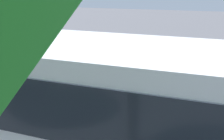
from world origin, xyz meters
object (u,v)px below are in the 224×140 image
object	(u,v)px
stunt_motorcycle	(120,54)
traffic_cone	(151,65)
spectator_centre	(55,86)
tour_bus	(50,114)
parked_motorcycle_silver	(180,135)
parked_motorcycle_dark	(62,117)
spectator_left	(89,91)
spectator_far_left	(119,95)

from	to	relation	value
stunt_motorcycle	traffic_cone	world-z (taller)	stunt_motorcycle
spectator_centre	traffic_cone	bearing A→B (deg)	-107.88
tour_bus	parked_motorcycle_silver	bearing A→B (deg)	-141.36
spectator_centre	parked_motorcycle_dark	distance (m)	1.31
parked_motorcycle_dark	spectator_left	bearing A→B (deg)	-117.76
parked_motorcycle_dark	stunt_motorcycle	xyz separation A→B (m)	(0.07, -6.05, 0.52)
traffic_cone	parked_motorcycle_dark	bearing A→B (deg)	79.84
parked_motorcycle_silver	stunt_motorcycle	size ratio (longest dim) A/B	1.02
tour_bus	stunt_motorcycle	world-z (taller)	tour_bus
traffic_cone	parked_motorcycle_silver	bearing A→B (deg)	107.54
spectator_centre	stunt_motorcycle	world-z (taller)	spectator_centre
tour_bus	parked_motorcycle_dark	distance (m)	2.43
spectator_left	parked_motorcycle_silver	size ratio (longest dim) A/B	0.86
spectator_centre	traffic_cone	distance (m)	6.52
parked_motorcycle_dark	traffic_cone	distance (m)	7.19
spectator_left	spectator_centre	size ratio (longest dim) A/B	0.96
spectator_centre	traffic_cone	size ratio (longest dim) A/B	2.88
traffic_cone	tour_bus	bearing A→B (deg)	87.53
parked_motorcycle_silver	spectator_left	bearing A→B (deg)	-15.77
spectator_left	traffic_cone	xyz separation A→B (m)	(-0.76, -6.12, -0.73)
spectator_centre	parked_motorcycle_dark	world-z (taller)	spectator_centre
spectator_left	stunt_motorcycle	bearing A→B (deg)	-83.61
stunt_motorcycle	traffic_cone	bearing A→B (deg)	-142.62
spectator_centre	stunt_motorcycle	bearing A→B (deg)	-97.23
parked_motorcycle_silver	traffic_cone	xyz separation A→B (m)	(2.20, -6.95, -0.18)
stunt_motorcycle	traffic_cone	size ratio (longest dim) A/B	3.17
spectator_far_left	stunt_motorcycle	xyz separation A→B (m)	(1.60, -5.21, -0.06)
stunt_motorcycle	traffic_cone	xyz separation A→B (m)	(-1.33, -1.02, -0.70)
tour_bus	parked_motorcycle_dark	size ratio (longest dim) A/B	5.46
stunt_motorcycle	tour_bus	bearing A→B (deg)	96.74
spectator_left	spectator_centre	xyz separation A→B (m)	(1.22, 0.04, 0.05)
spectator_left	parked_motorcycle_silver	world-z (taller)	spectator_left
tour_bus	spectator_far_left	size ratio (longest dim) A/B	6.28
parked_motorcycle_silver	stunt_motorcycle	xyz separation A→B (m)	(3.53, -5.93, 0.52)
parked_motorcycle_silver	traffic_cone	size ratio (longest dim) A/B	3.22
traffic_cone	stunt_motorcycle	bearing A→B (deg)	37.38
tour_bus	spectator_far_left	bearing A→B (deg)	-103.33
parked_motorcycle_silver	stunt_motorcycle	world-z (taller)	stunt_motorcycle
spectator_left	traffic_cone	bearing A→B (deg)	-97.12
parked_motorcycle_dark	traffic_cone	bearing A→B (deg)	-100.16
tour_bus	spectator_centre	distance (m)	3.32
tour_bus	parked_motorcycle_silver	distance (m)	3.51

